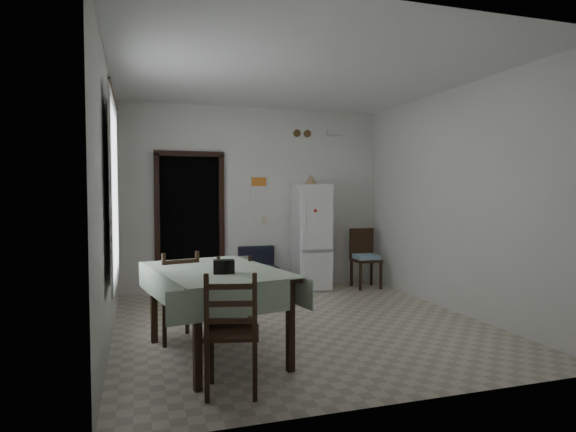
# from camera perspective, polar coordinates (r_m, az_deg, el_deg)

# --- Properties ---
(ground) EXTENTS (4.50, 4.50, 0.00)m
(ground) POSITION_cam_1_polar(r_m,az_deg,el_deg) (5.81, 1.51, -12.64)
(ground) COLOR beige
(ground) RESTS_ON ground
(ceiling) EXTENTS (4.20, 4.50, 0.02)m
(ceiling) POSITION_cam_1_polar(r_m,az_deg,el_deg) (5.77, 1.55, 16.37)
(ceiling) COLOR white
(ceiling) RESTS_ON ground
(wall_back) EXTENTS (4.20, 0.02, 2.90)m
(wall_back) POSITION_cam_1_polar(r_m,az_deg,el_deg) (7.77, -3.86, 2.08)
(wall_back) COLOR white
(wall_back) RESTS_ON ground
(wall_front) EXTENTS (4.20, 0.02, 2.90)m
(wall_front) POSITION_cam_1_polar(r_m,az_deg,el_deg) (3.55, 13.38, 1.14)
(wall_front) COLOR white
(wall_front) RESTS_ON ground
(wall_left) EXTENTS (0.02, 4.50, 2.90)m
(wall_left) POSITION_cam_1_polar(r_m,az_deg,el_deg) (5.31, -20.45, 1.57)
(wall_left) COLOR white
(wall_left) RESTS_ON ground
(wall_right) EXTENTS (0.02, 4.50, 2.90)m
(wall_right) POSITION_cam_1_polar(r_m,az_deg,el_deg) (6.59, 19.07, 1.80)
(wall_right) COLOR white
(wall_right) RESTS_ON ground
(doorway) EXTENTS (1.06, 0.52, 2.22)m
(doorway) POSITION_cam_1_polar(r_m,az_deg,el_deg) (7.81, -11.72, -0.83)
(doorway) COLOR black
(doorway) RESTS_ON ground
(window_recess) EXTENTS (0.10, 1.20, 1.60)m
(window_recess) POSITION_cam_1_polar(r_m,az_deg,el_deg) (5.11, -21.15, 2.64)
(window_recess) COLOR silver
(window_recess) RESTS_ON ground
(curtain) EXTENTS (0.02, 1.45, 1.85)m
(curtain) POSITION_cam_1_polar(r_m,az_deg,el_deg) (5.11, -19.91, 2.66)
(curtain) COLOR silver
(curtain) RESTS_ON ground
(curtain_rod) EXTENTS (0.02, 1.60, 0.02)m
(curtain_rod) POSITION_cam_1_polar(r_m,az_deg,el_deg) (5.19, -19.98, 13.20)
(curtain_rod) COLOR black
(curtain_rod) RESTS_ON ground
(calendar) EXTENTS (0.28, 0.02, 0.40)m
(calendar) POSITION_cam_1_polar(r_m,az_deg,el_deg) (7.77, -3.49, 3.34)
(calendar) COLOR white
(calendar) RESTS_ON ground
(calendar_image) EXTENTS (0.24, 0.01, 0.14)m
(calendar_image) POSITION_cam_1_polar(r_m,az_deg,el_deg) (7.76, -3.48, 4.07)
(calendar_image) COLOR orange
(calendar_image) RESTS_ON ground
(light_switch) EXTENTS (0.08, 0.02, 0.12)m
(light_switch) POSITION_cam_1_polar(r_m,az_deg,el_deg) (7.81, -2.77, -0.48)
(light_switch) COLOR beige
(light_switch) RESTS_ON ground
(vent_left) EXTENTS (0.12, 0.03, 0.12)m
(vent_left) POSITION_cam_1_polar(r_m,az_deg,el_deg) (8.01, 1.08, 9.78)
(vent_left) COLOR #523D20
(vent_left) RESTS_ON ground
(vent_right) EXTENTS (0.12, 0.03, 0.12)m
(vent_right) POSITION_cam_1_polar(r_m,az_deg,el_deg) (8.06, 2.31, 9.73)
(vent_right) COLOR #523D20
(vent_right) RESTS_ON ground
(emergency_light) EXTENTS (0.25, 0.07, 0.09)m
(emergency_light) POSITION_cam_1_polar(r_m,az_deg,el_deg) (8.21, 5.51, 9.80)
(emergency_light) COLOR white
(emergency_light) RESTS_ON ground
(fridge) EXTENTS (0.56, 0.56, 1.67)m
(fridge) POSITION_cam_1_polar(r_m,az_deg,el_deg) (7.74, 2.78, -2.46)
(fridge) COLOR white
(fridge) RESTS_ON ground
(tan_cone) EXTENTS (0.20, 0.20, 0.16)m
(tan_cone) POSITION_cam_1_polar(r_m,az_deg,el_deg) (7.73, 2.75, 4.34)
(tan_cone) COLOR tan
(tan_cone) RESTS_ON fridge
(navy_seat) EXTENTS (0.57, 0.55, 0.69)m
(navy_seat) POSITION_cam_1_polar(r_m,az_deg,el_deg) (7.55, -3.43, -6.37)
(navy_seat) COLOR black
(navy_seat) RESTS_ON ground
(corner_chair) EXTENTS (0.43, 0.43, 0.96)m
(corner_chair) POSITION_cam_1_polar(r_m,az_deg,el_deg) (7.92, 9.24, -5.00)
(corner_chair) COLOR black
(corner_chair) RESTS_ON ground
(dining_table) EXTENTS (1.35, 1.77, 0.83)m
(dining_table) POSITION_cam_1_polar(r_m,az_deg,el_deg) (4.68, -8.51, -11.24)
(dining_table) COLOR #A9BDA2
(dining_table) RESTS_ON ground
(black_bag) EXTENTS (0.20, 0.13, 0.12)m
(black_bag) POSITION_cam_1_polar(r_m,az_deg,el_deg) (4.32, -7.61, -5.97)
(black_bag) COLOR black
(black_bag) RESTS_ON dining_table
(dining_chair_far_left) EXTENTS (0.49, 0.49, 0.95)m
(dining_chair_far_left) POSITION_cam_1_polar(r_m,az_deg,el_deg) (5.22, -13.14, -9.16)
(dining_chair_far_left) COLOR black
(dining_chair_far_left) RESTS_ON ground
(dining_chair_far_right) EXTENTS (0.44, 0.44, 0.89)m
(dining_chair_far_right) POSITION_cam_1_polar(r_m,az_deg,el_deg) (5.29, -6.39, -9.27)
(dining_chair_far_right) COLOR black
(dining_chair_far_right) RESTS_ON ground
(dining_chair_near_head) EXTENTS (0.50, 0.50, 0.96)m
(dining_chair_near_head) POSITION_cam_1_polar(r_m,az_deg,el_deg) (3.84, -6.64, -13.40)
(dining_chair_near_head) COLOR black
(dining_chair_near_head) RESTS_ON ground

